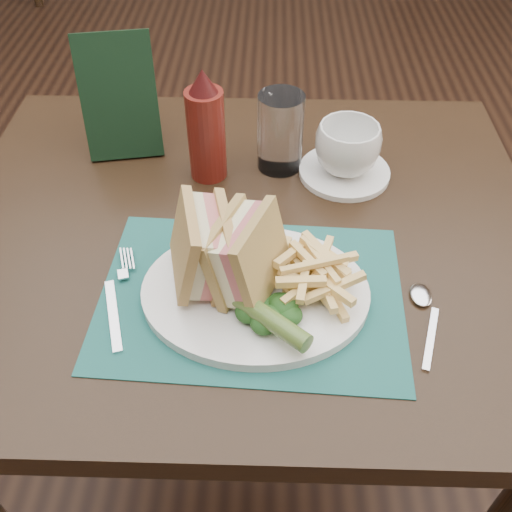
{
  "coord_description": "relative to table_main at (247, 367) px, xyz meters",
  "views": [
    {
      "loc": [
        0.04,
        -1.14,
        1.32
      ],
      "look_at": [
        0.02,
        -0.61,
        0.8
      ],
      "focal_mm": 40.0,
      "sensor_mm": 36.0,
      "label": 1
    }
  ],
  "objects": [
    {
      "name": "check_presenter",
      "position": [
        -0.21,
        0.2,
        0.47
      ],
      "size": [
        0.14,
        0.1,
        0.2
      ],
      "primitive_type": "cube",
      "rotation": [
        -0.31,
        0.0,
        0.18
      ],
      "color": "black",
      "rests_on": "table_main"
    },
    {
      "name": "placemat",
      "position": [
        0.02,
        -0.14,
        0.38
      ],
      "size": [
        0.41,
        0.31,
        0.0
      ],
      "primitive_type": "cube",
      "rotation": [
        0.0,
        0.0,
        -0.05
      ],
      "color": "#1B5953",
      "rests_on": "table_main"
    },
    {
      "name": "floor",
      "position": [
        0.0,
        0.5,
        -0.38
      ],
      "size": [
        7.0,
        7.0,
        0.0
      ],
      "primitive_type": "plane",
      "color": "black",
      "rests_on": "ground"
    },
    {
      "name": "saucer",
      "position": [
        0.16,
        0.13,
        0.38
      ],
      "size": [
        0.19,
        0.19,
        0.01
      ],
      "primitive_type": "cylinder",
      "rotation": [
        0.0,
        0.0,
        0.29
      ],
      "color": "white",
      "rests_on": "table_main"
    },
    {
      "name": "pickle_spear",
      "position": [
        0.04,
        -0.21,
        0.41
      ],
      "size": [
        0.11,
        0.1,
        0.03
      ],
      "primitive_type": "cylinder",
      "rotation": [
        1.54,
        0.0,
        0.85
      ],
      "color": "#456225",
      "rests_on": "plate"
    },
    {
      "name": "fries_pile",
      "position": [
        0.09,
        -0.14,
        0.42
      ],
      "size": [
        0.18,
        0.2,
        0.06
      ],
      "primitive_type": null,
      "color": "#F8D37C",
      "rests_on": "plate"
    },
    {
      "name": "table_main",
      "position": [
        0.0,
        0.0,
        0.0
      ],
      "size": [
        0.9,
        0.75,
        0.75
      ],
      "primitive_type": null,
      "color": "black",
      "rests_on": "ground"
    },
    {
      "name": "drinking_glass",
      "position": [
        0.05,
        0.15,
        0.44
      ],
      "size": [
        0.1,
        0.1,
        0.13
      ],
      "primitive_type": "cylinder",
      "rotation": [
        0.0,
        0.0,
        -0.4
      ],
      "color": "white",
      "rests_on": "table_main"
    },
    {
      "name": "sandwich_half_b",
      "position": [
        -0.01,
        -0.13,
        0.45
      ],
      "size": [
        0.12,
        0.14,
        0.11
      ],
      "primitive_type": null,
      "rotation": [
        0.0,
        -0.24,
        -0.38
      ],
      "color": "tan",
      "rests_on": "plate"
    },
    {
      "name": "plate",
      "position": [
        0.02,
        -0.14,
        0.38
      ],
      "size": [
        0.3,
        0.24,
        0.01
      ],
      "primitive_type": null,
      "rotation": [
        0.0,
        0.0,
        -0.01
      ],
      "color": "white",
      "rests_on": "placemat"
    },
    {
      "name": "kale_garnish",
      "position": [
        0.03,
        -0.19,
        0.41
      ],
      "size": [
        0.11,
        0.08,
        0.03
      ],
      "primitive_type": null,
      "color": "#163A15",
      "rests_on": "plate"
    },
    {
      "name": "fork",
      "position": [
        -0.16,
        -0.15,
        0.38
      ],
      "size": [
        0.08,
        0.17,
        0.01
      ],
      "primitive_type": null,
      "rotation": [
        0.0,
        0.0,
        0.29
      ],
      "color": "silver",
      "rests_on": "placemat"
    },
    {
      "name": "ketchup_bottle",
      "position": [
        -0.06,
        0.13,
        0.47
      ],
      "size": [
        0.08,
        0.08,
        0.19
      ],
      "primitive_type": null,
      "rotation": [
        0.0,
        0.0,
        0.31
      ],
      "color": "#5B160F",
      "rests_on": "table_main"
    },
    {
      "name": "sandwich_half_a",
      "position": [
        -0.07,
        -0.13,
        0.45
      ],
      "size": [
        0.1,
        0.13,
        0.11
      ],
      "primitive_type": null,
      "rotation": [
        0.0,
        0.24,
        0.22
      ],
      "color": "tan",
      "rests_on": "plate"
    },
    {
      "name": "spoon",
      "position": [
        0.24,
        -0.18,
        0.38
      ],
      "size": [
        0.08,
        0.15,
        0.01
      ],
      "primitive_type": null,
      "rotation": [
        0.0,
        0.0,
        -0.3
      ],
      "color": "silver",
      "rests_on": "table_main"
    },
    {
      "name": "coffee_cup",
      "position": [
        0.16,
        0.13,
        0.43
      ],
      "size": [
        0.14,
        0.14,
        0.08
      ],
      "primitive_type": "imported",
      "rotation": [
        0.0,
        0.0,
        1.03
      ],
      "color": "white",
      "rests_on": "saucer"
    }
  ]
}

